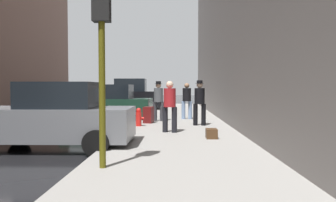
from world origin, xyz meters
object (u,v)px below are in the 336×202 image
at_px(parked_dark_green_sedan, 109,104).
at_px(duffel_bag, 211,134).
at_px(pedestrian_with_beanie, 158,99).
at_px(pedestrian_in_jeans, 187,99).
at_px(pedestrian_with_fedora, 200,100).
at_px(parked_gray_coupe, 55,117).
at_px(pedestrian_in_red_jacket, 170,104).
at_px(fire_hydrant, 139,117).
at_px(traffic_light, 102,27).
at_px(parked_black_suv, 129,96).
at_px(rolling_suitcase, 149,115).

relative_size(parked_dark_green_sedan, duffel_bag, 9.69).
height_order(pedestrian_with_beanie, pedestrian_in_jeans, pedestrian_with_beanie).
relative_size(pedestrian_with_fedora, duffel_bag, 4.04).
xyz_separation_m(parked_gray_coupe, pedestrian_in_red_jacket, (3.03, 2.24, 0.26)).
xyz_separation_m(fire_hydrant, traffic_light, (0.05, -6.59, 2.26)).
xyz_separation_m(parked_black_suv, pedestrian_with_fedora, (4.18, -9.82, 0.10)).
distance_m(parked_dark_green_sedan, traffic_light, 10.16).
relative_size(parked_black_suv, pedestrian_in_red_jacket, 2.70).
xyz_separation_m(traffic_light, pedestrian_with_beanie, (0.62, 8.54, -1.62)).
distance_m(parked_gray_coupe, pedestrian_in_red_jacket, 3.78).
relative_size(traffic_light, duffel_bag, 8.18).
bearing_deg(parked_gray_coupe, pedestrian_with_beanie, 67.37).
height_order(pedestrian_with_beanie, duffel_bag, pedestrian_with_beanie).
xyz_separation_m(pedestrian_in_red_jacket, pedestrian_in_jeans, (0.74, 4.64, 0.00)).
bearing_deg(parked_dark_green_sedan, rolling_suitcase, -44.40).
xyz_separation_m(pedestrian_in_red_jacket, pedestrian_with_fedora, (1.15, 2.02, 0.03)).
xyz_separation_m(pedestrian_with_fedora, pedestrian_in_jeans, (-0.40, 2.62, -0.03)).
bearing_deg(parked_black_suv, duffel_bag, -71.90).
distance_m(pedestrian_in_red_jacket, pedestrian_in_jeans, 4.70).
height_order(parked_dark_green_sedan, duffel_bag, parked_dark_green_sedan).
bearing_deg(parked_black_suv, pedestrian_with_beanie, -73.08).
xyz_separation_m(pedestrian_in_red_jacket, duffel_bag, (1.25, -1.27, -0.81)).
distance_m(fire_hydrant, pedestrian_with_fedora, 2.48).
distance_m(parked_gray_coupe, pedestrian_in_jeans, 7.85).
bearing_deg(rolling_suitcase, pedestrian_with_fedora, -23.26).
bearing_deg(rolling_suitcase, parked_black_suv, 103.20).
distance_m(pedestrian_with_beanie, pedestrian_in_red_jacket, 3.74).
bearing_deg(parked_dark_green_sedan, pedestrian_in_red_jacket, -58.57).
xyz_separation_m(pedestrian_with_beanie, rolling_suitcase, (-0.38, -0.79, -0.65)).
xyz_separation_m(parked_black_suv, rolling_suitcase, (2.09, -8.92, -0.54)).
height_order(parked_dark_green_sedan, pedestrian_in_jeans, pedestrian_in_jeans).
distance_m(pedestrian_with_beanie, pedestrian_in_jeans, 1.61).
xyz_separation_m(pedestrian_in_red_jacket, rolling_suitcase, (-0.94, 2.91, -0.61)).
bearing_deg(parked_black_suv, rolling_suitcase, -76.80).
bearing_deg(pedestrian_in_red_jacket, pedestrian_in_jeans, 80.90).
distance_m(pedestrian_with_beanie, rolling_suitcase, 1.09).
distance_m(parked_gray_coupe, parked_black_suv, 14.08).
height_order(parked_black_suv, pedestrian_with_beanie, parked_black_suv).
distance_m(parked_gray_coupe, pedestrian_with_fedora, 5.97).
bearing_deg(pedestrian_with_fedora, rolling_suitcase, 156.74).
relative_size(parked_gray_coupe, duffel_bag, 9.55).
xyz_separation_m(traffic_light, pedestrian_in_red_jacket, (1.18, 4.84, -1.65)).
xyz_separation_m(parked_gray_coupe, rolling_suitcase, (2.09, 5.15, -0.36)).
xyz_separation_m(parked_gray_coupe, parked_dark_green_sedan, (-0.00, 7.20, 0.00)).
xyz_separation_m(parked_black_suv, pedestrian_in_red_jacket, (3.03, -11.84, 0.07)).
distance_m(traffic_light, pedestrian_with_fedora, 7.42).
relative_size(parked_gray_coupe, pedestrian_with_beanie, 2.37).
bearing_deg(rolling_suitcase, pedestrian_in_jeans, 45.71).
relative_size(fire_hydrant, traffic_light, 0.20).
height_order(parked_black_suv, pedestrian_in_red_jacket, parked_black_suv).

